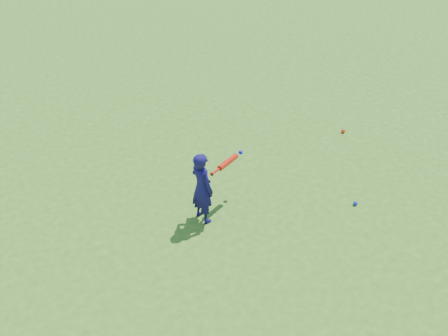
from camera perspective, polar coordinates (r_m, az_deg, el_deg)
name	(u,v)px	position (r m, az deg, el deg)	size (l,w,h in m)	color
ground	(176,212)	(7.27, -5.54, -4.99)	(80.00, 80.00, 0.00)	#37701A
child	(202,188)	(6.78, -2.52, -2.26)	(0.40, 0.26, 1.09)	#15104B
ground_ball_red	(343,131)	(9.29, 13.46, 4.14)	(0.07, 0.07, 0.07)	red
ground_ball_blue	(355,203)	(7.58, 14.78, -3.92)	(0.06, 0.06, 0.06)	#0C28D4
bat_swing	(229,161)	(7.03, 0.58, 0.79)	(0.68, 0.32, 0.08)	red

